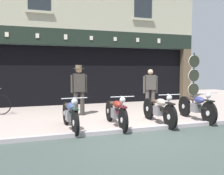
% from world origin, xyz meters
% --- Properties ---
extents(ground, '(22.48, 22.00, 0.18)m').
position_xyz_m(ground, '(0.00, -0.98, -0.04)').
color(ground, '#A49289').
extents(shop_facade, '(10.78, 4.42, 6.10)m').
position_xyz_m(shop_facade, '(0.00, 7.02, 1.68)').
color(shop_facade, black).
rests_on(shop_facade, ground).
extents(motorcycle_left, '(0.62, 1.97, 0.91)m').
position_xyz_m(motorcycle_left, '(-1.60, 0.78, 0.42)').
color(motorcycle_left, black).
rests_on(motorcycle_left, ground).
extents(motorcycle_center_left, '(0.62, 2.01, 0.91)m').
position_xyz_m(motorcycle_center_left, '(-0.35, 0.74, 0.42)').
color(motorcycle_center_left, black).
rests_on(motorcycle_center_left, ground).
extents(motorcycle_center, '(0.62, 2.04, 0.93)m').
position_xyz_m(motorcycle_center, '(0.94, 0.65, 0.43)').
color(motorcycle_center, black).
rests_on(motorcycle_center, ground).
extents(motorcycle_center_right, '(0.62, 2.00, 0.93)m').
position_xyz_m(motorcycle_center_right, '(2.28, 0.71, 0.44)').
color(motorcycle_center_right, black).
rests_on(motorcycle_center_right, ground).
extents(salesman_left, '(0.56, 0.36, 1.73)m').
position_xyz_m(salesman_left, '(-0.99, 2.69, 0.97)').
color(salesman_left, '#38332D').
rests_on(salesman_left, ground).
extents(shopkeeper_center, '(0.55, 0.29, 1.58)m').
position_xyz_m(shopkeeper_center, '(1.73, 2.70, 0.87)').
color(shopkeeper_center, '#47423D').
rests_on(shopkeeper_center, ground).
extents(tyre_sign_pole, '(0.55, 0.06, 2.29)m').
position_xyz_m(tyre_sign_pole, '(4.15, 3.32, 1.30)').
color(tyre_sign_pole, '#232328').
rests_on(tyre_sign_pole, ground).
extents(advert_board_near, '(0.82, 0.03, 1.02)m').
position_xyz_m(advert_board_near, '(-2.45, 5.40, 1.78)').
color(advert_board_near, beige).
extents(advert_board_far, '(0.73, 0.03, 0.97)m').
position_xyz_m(advert_board_far, '(-3.48, 5.40, 1.81)').
color(advert_board_far, beige).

